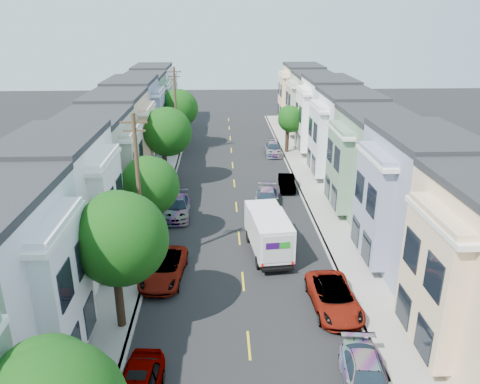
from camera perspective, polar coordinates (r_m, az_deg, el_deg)
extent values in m
plane|color=black|center=(29.42, 0.38, -10.86)|extent=(160.00, 160.00, 0.00)
cube|color=black|center=(42.91, -0.59, -0.31)|extent=(12.00, 70.00, 0.02)
cube|color=gray|center=(43.14, -8.64, -0.34)|extent=(0.30, 70.00, 0.15)
cube|color=gray|center=(43.49, 7.41, -0.10)|extent=(0.30, 70.00, 0.15)
cube|color=gray|center=(43.30, -10.35, -0.37)|extent=(2.60, 70.00, 0.15)
cube|color=gray|center=(43.72, 9.09, -0.08)|extent=(2.60, 70.00, 0.15)
cube|color=gold|center=(42.91, -0.59, -0.32)|extent=(0.12, 70.00, 0.01)
cube|color=gray|center=(44.03, -15.25, -0.52)|extent=(5.00, 70.00, 8.50)
cube|color=gray|center=(44.65, 13.87, -0.09)|extent=(5.00, 70.00, 8.50)
cylinder|color=black|center=(25.46, -14.51, -12.43)|extent=(0.44, 0.44, 3.52)
sphere|color=#184E0E|center=(23.75, -14.53, -5.54)|extent=(4.70, 4.70, 4.70)
cylinder|color=black|center=(34.13, -11.25, -3.82)|extent=(0.44, 0.44, 2.92)
sphere|color=#184E0E|center=(33.00, -11.08, 0.76)|extent=(4.10, 4.10, 4.10)
cylinder|color=black|center=(45.21, -9.11, 3.00)|extent=(0.44, 0.44, 3.70)
sphere|color=#184E0E|center=(44.26, -8.98, 7.27)|extent=(4.58, 4.58, 4.58)
cylinder|color=black|center=(58.26, -7.67, 6.92)|extent=(0.44, 0.44, 3.37)
sphere|color=#184E0E|center=(57.55, -7.52, 10.09)|extent=(4.54, 4.54, 4.54)
cylinder|color=black|center=(56.04, 5.75, 6.24)|extent=(0.44, 0.44, 2.99)
sphere|color=#184E0E|center=(55.50, 6.16, 8.82)|extent=(3.10, 3.10, 3.10)
cylinder|color=#42301E|center=(29.41, -12.15, -0.49)|extent=(0.26, 0.26, 10.00)
cube|color=#42301E|center=(28.11, -12.86, 8.28)|extent=(1.60, 0.12, 0.12)
cylinder|color=#42301E|center=(54.28, -7.81, 9.48)|extent=(0.26, 0.26, 10.00)
cube|color=#42301E|center=(53.59, -8.06, 14.31)|extent=(1.60, 0.12, 0.12)
cube|color=silver|center=(31.14, 3.63, -5.24)|extent=(2.31, 4.14, 2.26)
cube|color=silver|center=(33.91, 3.11, -3.14)|extent=(2.31, 1.93, 2.08)
cube|color=black|center=(32.47, 3.43, -6.55)|extent=(2.13, 5.95, 0.23)
cube|color=#2D0A51|center=(29.14, 3.39, -6.56)|extent=(0.87, 0.04, 0.42)
cube|color=#198C1E|center=(29.23, 4.91, -6.52)|extent=(0.67, 0.04, 0.42)
cylinder|color=black|center=(30.68, 1.84, -8.51)|extent=(0.27, 0.87, 0.87)
cylinder|color=black|center=(30.89, 5.73, -8.39)|extent=(0.27, 0.87, 0.87)
cylinder|color=black|center=(34.11, 1.36, -5.32)|extent=(0.27, 0.87, 0.87)
cylinder|color=black|center=(34.30, 4.85, -5.24)|extent=(0.27, 0.87, 0.87)
imported|color=black|center=(39.96, 3.26, -0.87)|extent=(2.64, 5.05, 1.45)
imported|color=#A0A0A0|center=(29.72, -9.28, -9.17)|extent=(2.83, 5.42, 1.46)
imported|color=#3A0C11|center=(38.49, -7.68, -1.86)|extent=(2.20, 5.04, 1.50)
imported|color=slate|center=(22.44, 15.15, -21.13)|extent=(2.37, 4.78, 1.38)
imported|color=silver|center=(27.12, 11.36, -12.52)|extent=(2.57, 5.29, 1.45)
imported|color=black|center=(44.24, 5.72, 1.14)|extent=(1.59, 4.01, 1.31)
imported|color=#101B38|center=(55.45, 4.06, 5.27)|extent=(1.95, 4.55, 1.36)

